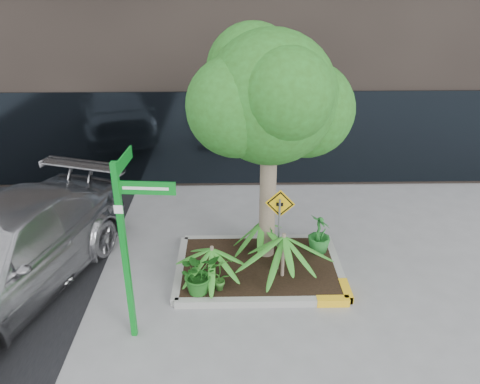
{
  "coord_description": "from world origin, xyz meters",
  "views": [
    {
      "loc": [
        -0.34,
        -7.63,
        5.59
      ],
      "look_at": [
        -0.19,
        0.2,
        1.84
      ],
      "focal_mm": 35.0,
      "sensor_mm": 36.0,
      "label": 1
    }
  ],
  "objects_px": {
    "tree": "(270,98)",
    "parked_car": "(1,256)",
    "cattle_sign": "(279,218)",
    "street_sign_post": "(128,233)"
  },
  "relations": [
    {
      "from": "parked_car",
      "to": "cattle_sign",
      "type": "xyz_separation_m",
      "value": [
        5.12,
        0.38,
        0.52
      ]
    },
    {
      "from": "parked_car",
      "to": "cattle_sign",
      "type": "distance_m",
      "value": 5.16
    },
    {
      "from": "parked_car",
      "to": "street_sign_post",
      "type": "distance_m",
      "value": 3.06
    },
    {
      "from": "tree",
      "to": "cattle_sign",
      "type": "relative_size",
      "value": 2.63
    },
    {
      "from": "tree",
      "to": "street_sign_post",
      "type": "height_order",
      "value": "tree"
    },
    {
      "from": "parked_car",
      "to": "cattle_sign",
      "type": "bearing_deg",
      "value": 22.05
    },
    {
      "from": "tree",
      "to": "parked_car",
      "type": "relative_size",
      "value": 0.81
    },
    {
      "from": "parked_car",
      "to": "street_sign_post",
      "type": "height_order",
      "value": "street_sign_post"
    },
    {
      "from": "street_sign_post",
      "to": "parked_car",
      "type": "bearing_deg",
      "value": 162.14
    },
    {
      "from": "tree",
      "to": "cattle_sign",
      "type": "xyz_separation_m",
      "value": [
        0.17,
        -0.71,
        -2.1
      ]
    }
  ]
}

